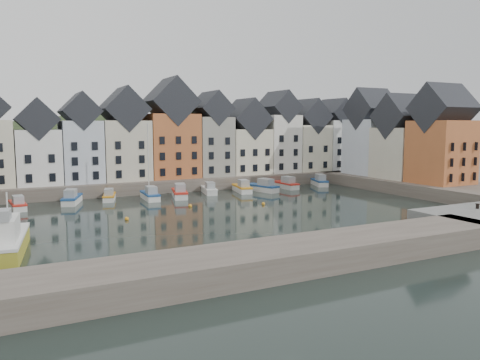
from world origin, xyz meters
TOP-DOWN VIEW (x-y plane):
  - ground at (0.00, 0.00)m, footprint 260.00×260.00m
  - far_quay at (0.00, 30.00)m, footprint 90.00×16.00m
  - right_quay at (37.00, 3.00)m, footprint 14.00×54.00m
  - near_wall at (-10.00, -22.00)m, footprint 50.00×6.00m
  - hillside at (0.02, 56.00)m, footprint 153.60×70.40m
  - far_terrace at (3.21, 28.00)m, footprint 72.37×8.16m
  - right_terrace at (36.00, 8.07)m, footprint 8.30×24.25m
  - mooring_buoys at (-4.00, 5.33)m, footprint 20.50×5.50m
  - boat_a at (-25.43, 16.79)m, footprint 2.27×5.82m
  - boat_b at (-18.28, 18.44)m, footprint 3.79×6.61m
  - boat_c at (-12.81, 19.09)m, footprint 3.00×5.61m
  - boat_d at (-7.11, 16.84)m, footprint 2.31×6.30m
  - boat_e at (-2.40, 16.79)m, footprint 3.67×6.97m
  - boat_f at (3.44, 18.66)m, footprint 3.01×6.07m
  - boat_g at (9.14, 17.70)m, footprint 3.18×6.59m
  - boat_h at (12.61, 16.82)m, footprint 3.81×6.90m
  - boat_i at (18.35, 18.48)m, footprint 2.17×6.42m
  - boat_j at (26.27, 19.18)m, footprint 4.01×6.60m
  - large_vessel at (-27.03, -7.77)m, footprint 4.27×11.00m
  - mooring_bollard at (20.43, -18.19)m, footprint 0.48×0.48m

SIDE VIEW (x-z plane):
  - hillside at x=0.02m, z-range -49.96..14.04m
  - ground at x=0.00m, z-range 0.00..0.00m
  - mooring_buoys at x=-4.00m, z-range -0.10..0.40m
  - boat_c at x=-12.81m, z-range -0.42..1.64m
  - boat_a at x=-25.43m, z-range -0.44..1.74m
  - boat_f at x=3.44m, z-range -0.45..1.78m
  - boat_b at x=-18.28m, z-range -0.49..1.93m
  - boat_j at x=26.27m, z-range -0.49..1.93m
  - boat_g at x=9.14m, z-range -0.49..1.94m
  - boat_i at x=18.35m, z-range -0.49..1.95m
  - boat_h at x=12.61m, z-range -0.51..2.02m
  - boat_e at x=-2.40m, z-range -0.52..2.04m
  - boat_d at x=-7.11m, z-range -5.15..6.69m
  - far_quay at x=0.00m, z-range 0.00..2.00m
  - right_quay at x=37.00m, z-range 0.00..2.00m
  - near_wall at x=-10.00m, z-range 0.00..2.00m
  - large_vessel at x=-27.03m, z-range -1.48..4.10m
  - mooring_bollard at x=20.43m, z-range 2.03..2.59m
  - far_terrace at x=3.21m, z-range -0.01..17.76m
  - right_terrace at x=36.00m, z-range 0.73..17.10m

